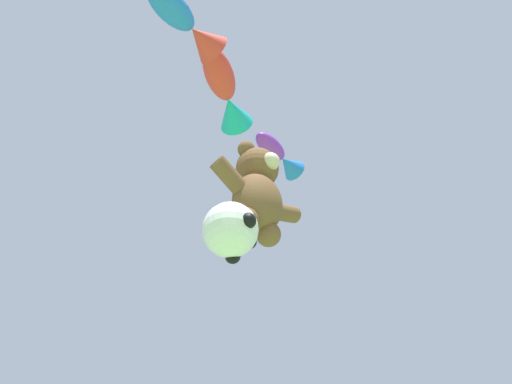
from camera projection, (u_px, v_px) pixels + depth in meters
teddy_bear_kite at (258, 192)px, 11.03m from camera, size 2.27×1.00×2.31m
soccer_ball_kite at (231, 230)px, 9.29m from camera, size 1.02×1.02×0.94m
fish_kite_violet at (280, 156)px, 14.08m from camera, size 1.61×0.73×0.59m
fish_kite_crimson at (226, 94)px, 13.08m from camera, size 2.22×1.74×0.80m
fish_kite_cobalt at (187, 24)px, 11.15m from camera, size 1.85×0.83×0.72m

